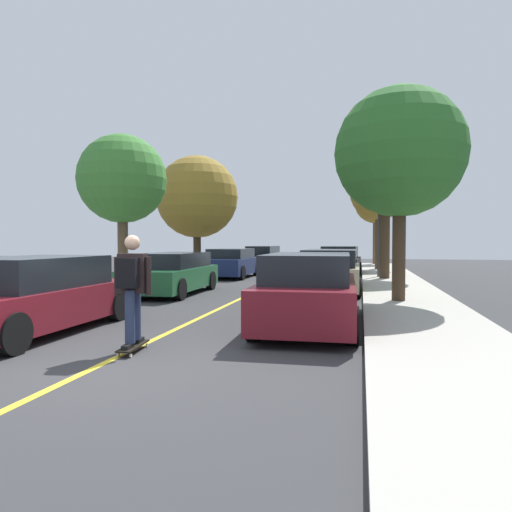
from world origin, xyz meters
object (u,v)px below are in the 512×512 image
(parked_car_left_nearest, at_px, (32,296))
(street_tree_right_farthest, at_px, (376,203))
(street_tree_left_near, at_px, (197,197))
(parked_car_left_farthest, at_px, (263,257))
(street_tree_right_near, at_px, (385,169))
(street_tree_left_nearest, at_px, (122,180))
(parked_car_left_far, at_px, (231,263))
(street_tree_right_nearest, at_px, (400,153))
(street_tree_right_far, at_px, (379,192))
(parked_car_right_near, at_px, (330,271))
(skateboard, at_px, (133,346))
(skateboarder, at_px, (132,283))
(parked_car_right_nearest, at_px, (309,291))
(fire_hydrant, at_px, (84,285))
(parked_car_right_far, at_px, (340,262))
(parked_car_left_near, at_px, (173,273))

(parked_car_left_nearest, relative_size, street_tree_right_farthest, 0.79)
(street_tree_left_near, bearing_deg, street_tree_right_farthest, 52.83)
(parked_car_left_farthest, distance_m, street_tree_right_near, 11.20)
(street_tree_left_nearest, bearing_deg, parked_car_left_far, 73.33)
(street_tree_right_nearest, xyz_separation_m, street_tree_right_farthest, (0.00, 20.47, 0.37))
(street_tree_right_far, xyz_separation_m, street_tree_right_farthest, (0.00, 6.14, -0.14))
(parked_car_right_near, bearing_deg, street_tree_left_nearest, -170.20)
(skateboard, xyz_separation_m, skateboarder, (0.00, -0.03, 0.96))
(parked_car_right_nearest, relative_size, fire_hydrant, 6.37)
(parked_car_right_far, bearing_deg, parked_car_left_nearest, -107.94)
(skateboard, bearing_deg, street_tree_left_nearest, 119.98)
(parked_car_right_nearest, bearing_deg, street_tree_right_far, 83.76)
(parked_car_left_nearest, distance_m, street_tree_right_nearest, 9.23)
(street_tree_right_far, height_order, street_tree_right_farthest, street_tree_right_far)
(street_tree_right_near, xyz_separation_m, skateboarder, (-4.33, -13.61, -3.65))
(parked_car_left_farthest, xyz_separation_m, street_tree_right_near, (6.87, -7.88, 4.00))
(parked_car_right_nearest, bearing_deg, parked_car_left_far, 112.94)
(parked_car_right_nearest, relative_size, skateboarder, 2.66)
(parked_car_left_near, xyz_separation_m, parked_car_right_near, (4.92, 1.55, 0.04))
(parked_car_left_nearest, distance_m, street_tree_left_nearest, 7.75)
(street_tree_left_near, distance_m, skateboarder, 15.92)
(parked_car_right_nearest, relative_size, street_tree_right_far, 0.74)
(parked_car_right_near, bearing_deg, parked_car_right_nearest, -90.00)
(street_tree_left_nearest, height_order, street_tree_right_far, street_tree_right_far)
(parked_car_right_near, relative_size, skateboarder, 2.62)
(skateboard, bearing_deg, parked_car_right_far, 81.58)
(parked_car_left_near, height_order, skateboarder, skateboarder)
(street_tree_right_nearest, relative_size, skateboarder, 3.30)
(parked_car_left_near, bearing_deg, parked_car_left_farthest, 90.00)
(fire_hydrant, xyz_separation_m, skateboard, (4.03, -4.86, -0.40))
(street_tree_right_nearest, distance_m, street_tree_right_near, 7.47)
(street_tree_right_far, bearing_deg, parked_car_right_nearest, -96.24)
(street_tree_right_nearest, distance_m, skateboarder, 8.09)
(parked_car_left_farthest, relative_size, skateboarder, 2.78)
(parked_car_right_far, xyz_separation_m, fire_hydrant, (-6.42, -11.27, -0.21))
(parked_car_left_far, height_order, skateboard, parked_car_left_far)
(street_tree_right_farthest, bearing_deg, skateboard, -99.25)
(parked_car_left_farthest, xyz_separation_m, street_tree_left_nearest, (-1.95, -13.69, 3.06))
(parked_car_left_nearest, height_order, street_tree_right_nearest, street_tree_right_nearest)
(parked_car_left_farthest, xyz_separation_m, street_tree_right_nearest, (6.87, -15.32, 3.28))
(street_tree_right_farthest, bearing_deg, street_tree_right_far, -90.00)
(parked_car_left_farthest, bearing_deg, parked_car_right_near, -68.53)
(parked_car_right_nearest, xyz_separation_m, street_tree_left_nearest, (-6.87, 5.12, 3.05))
(fire_hydrant, height_order, skateboarder, skateboarder)
(parked_car_left_farthest, distance_m, parked_car_right_near, 13.44)
(fire_hydrant, bearing_deg, parked_car_right_nearest, -18.94)
(parked_car_left_farthest, xyz_separation_m, street_tree_right_far, (6.87, -0.99, 3.78))
(parked_car_left_farthest, distance_m, street_tree_right_nearest, 17.11)
(parked_car_left_near, height_order, parked_car_right_far, parked_car_right_far)
(street_tree_right_far, bearing_deg, street_tree_right_farthest, 90.00)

